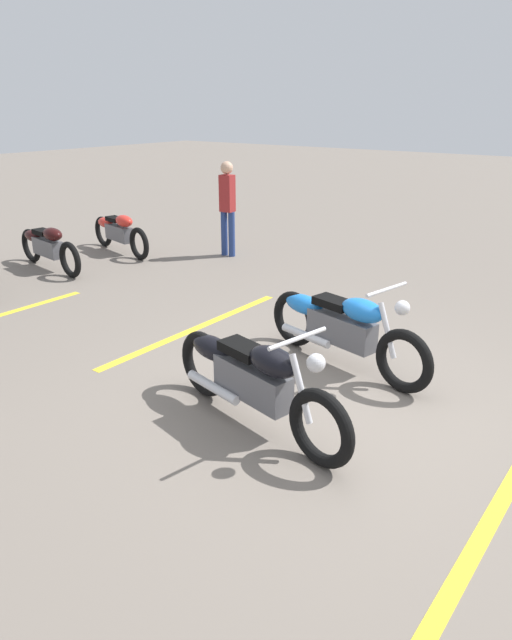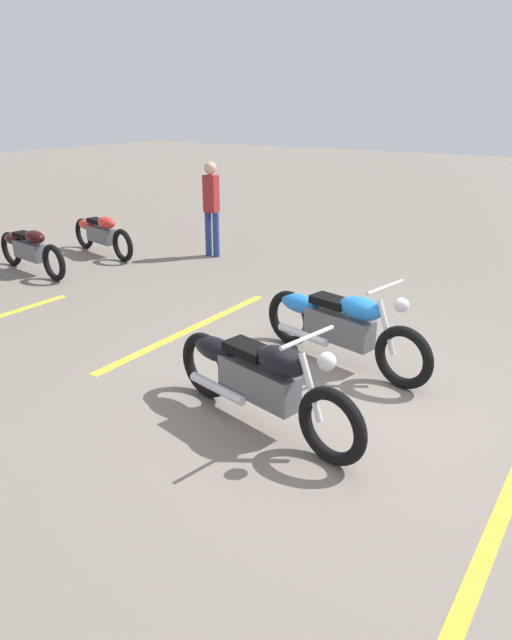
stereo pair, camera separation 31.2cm
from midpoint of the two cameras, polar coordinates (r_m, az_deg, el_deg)
ground_plane at (r=5.59m, az=6.79°, el=-8.21°), size 60.00×60.00×0.00m
motorcycle_bright_foreground at (r=6.20m, az=6.97°, el=-0.43°), size 2.20×0.73×1.04m
motorcycle_dark_foreground at (r=4.97m, az=-1.67°, el=-5.94°), size 2.20×0.72×1.04m
motorcycle_row_far_left at (r=11.28m, az=-16.40°, el=8.53°), size 2.00×0.55×0.76m
motorcycle_row_left at (r=10.44m, az=-23.02°, el=6.74°), size 2.04×0.41×0.77m
bystander_near_row at (r=10.63m, az=-5.44°, el=11.66°), size 0.30×0.23×1.76m
parking_stripe_near at (r=4.73m, az=22.79°, el=-15.98°), size 0.21×3.20×0.01m
parking_stripe_mid at (r=7.30m, az=-7.97°, el=-0.96°), size 0.21×3.20×0.01m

